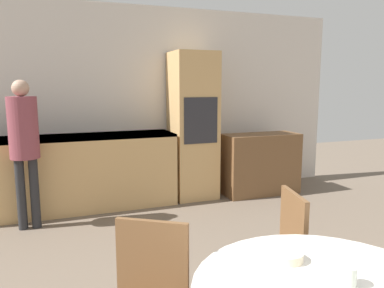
# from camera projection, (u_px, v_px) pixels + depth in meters

# --- Properties ---
(wall_back) EXTENTS (6.17, 0.05, 2.60)m
(wall_back) POSITION_uv_depth(u_px,v_px,m) (134.00, 103.00, 5.13)
(wall_back) COLOR silver
(wall_back) RESTS_ON ground_plane
(kitchen_counter) EXTENTS (2.64, 0.60, 0.93)m
(kitchen_counter) POSITION_uv_depth(u_px,v_px,m) (68.00, 172.00, 4.62)
(kitchen_counter) COLOR tan
(kitchen_counter) RESTS_ON ground_plane
(oven_unit) EXTENTS (0.58, 0.59, 1.98)m
(oven_unit) POSITION_uv_depth(u_px,v_px,m) (193.00, 126.00, 5.12)
(oven_unit) COLOR tan
(oven_unit) RESTS_ON ground_plane
(sideboard) EXTENTS (1.09, 0.45, 0.86)m
(sideboard) POSITION_uv_depth(u_px,v_px,m) (261.00, 164.00, 5.34)
(sideboard) COLOR brown
(sideboard) RESTS_ON ground_plane
(chair_far_right) EXTENTS (0.48, 0.48, 0.88)m
(chair_far_right) POSITION_uv_depth(u_px,v_px,m) (277.00, 251.00, 2.39)
(chair_far_right) COLOR brown
(chair_far_right) RESTS_ON ground_plane
(person_standing) EXTENTS (0.30, 0.30, 1.60)m
(person_standing) POSITION_uv_depth(u_px,v_px,m) (24.00, 138.00, 3.93)
(person_standing) COLOR #262628
(person_standing) RESTS_ON ground_plane
(cup) EXTENTS (0.07, 0.07, 0.09)m
(cup) POSITION_uv_depth(u_px,v_px,m) (348.00, 276.00, 1.55)
(cup) COLOR silver
(cup) RESTS_ON dining_table
(bowl_centre) EXTENTS (0.16, 0.16, 0.04)m
(bowl_centre) POSITION_uv_depth(u_px,v_px,m) (286.00, 256.00, 1.78)
(bowl_centre) COLOR beige
(bowl_centre) RESTS_ON dining_table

